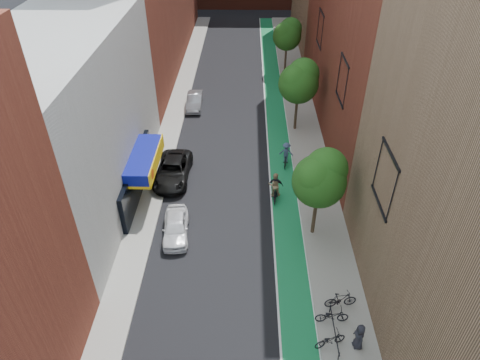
{
  "coord_description": "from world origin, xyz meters",
  "views": [
    {
      "loc": [
        1.15,
        -11.07,
        19.96
      ],
      "look_at": [
        0.68,
        13.92,
        1.5
      ],
      "focal_mm": 32.0,
      "sensor_mm": 36.0,
      "label": 1
    }
  ],
  "objects_px": {
    "parked_car_black": "(173,170)",
    "parked_car_silver": "(195,101)",
    "cyclist_lane_mid": "(275,189)",
    "parked_car_white": "(176,227)",
    "cyclist_lane_near": "(274,188)",
    "cyclist_lane_far": "(286,155)",
    "pedestrian": "(359,336)"
  },
  "relations": [
    {
      "from": "parked_car_white",
      "to": "parked_car_silver",
      "type": "bearing_deg",
      "value": 86.4
    },
    {
      "from": "cyclist_lane_near",
      "to": "cyclist_lane_mid",
      "type": "relative_size",
      "value": 1.02
    },
    {
      "from": "parked_car_black",
      "to": "cyclist_lane_far",
      "type": "height_order",
      "value": "cyclist_lane_far"
    },
    {
      "from": "parked_car_black",
      "to": "cyclist_lane_near",
      "type": "bearing_deg",
      "value": -16.02
    },
    {
      "from": "parked_car_silver",
      "to": "cyclist_lane_mid",
      "type": "distance_m",
      "value": 16.61
    },
    {
      "from": "parked_car_black",
      "to": "parked_car_silver",
      "type": "bearing_deg",
      "value": 89.26
    },
    {
      "from": "parked_car_silver",
      "to": "cyclist_lane_mid",
      "type": "relative_size",
      "value": 1.9
    },
    {
      "from": "pedestrian",
      "to": "cyclist_lane_near",
      "type": "bearing_deg",
      "value": -171.06
    },
    {
      "from": "parked_car_black",
      "to": "parked_car_silver",
      "type": "relative_size",
      "value": 1.31
    },
    {
      "from": "cyclist_lane_far",
      "to": "pedestrian",
      "type": "bearing_deg",
      "value": 108.94
    },
    {
      "from": "parked_car_silver",
      "to": "parked_car_white",
      "type": "bearing_deg",
      "value": -89.02
    },
    {
      "from": "cyclist_lane_mid",
      "to": "cyclist_lane_far",
      "type": "relative_size",
      "value": 1.06
    },
    {
      "from": "cyclist_lane_far",
      "to": "pedestrian",
      "type": "distance_m",
      "value": 16.74
    },
    {
      "from": "parked_car_black",
      "to": "parked_car_white",
      "type": "bearing_deg",
      "value": -78.99
    },
    {
      "from": "parked_car_white",
      "to": "parked_car_silver",
      "type": "relative_size",
      "value": 0.97
    },
    {
      "from": "parked_car_silver",
      "to": "pedestrian",
      "type": "xyz_separation_m",
      "value": [
        11.08,
        -26.84,
        0.27
      ]
    },
    {
      "from": "parked_car_white",
      "to": "cyclist_lane_near",
      "type": "relative_size",
      "value": 1.82
    },
    {
      "from": "parked_car_white",
      "to": "cyclist_lane_far",
      "type": "height_order",
      "value": "cyclist_lane_far"
    },
    {
      "from": "parked_car_black",
      "to": "cyclist_lane_mid",
      "type": "distance_m",
      "value": 8.26
    },
    {
      "from": "parked_car_black",
      "to": "parked_car_silver",
      "type": "xyz_separation_m",
      "value": [
        0.41,
        12.35,
        -0.07
      ]
    },
    {
      "from": "parked_car_black",
      "to": "cyclist_lane_far",
      "type": "xyz_separation_m",
      "value": [
        8.95,
        2.05,
        0.18
      ]
    },
    {
      "from": "cyclist_lane_far",
      "to": "parked_car_white",
      "type": "bearing_deg",
      "value": 57.19
    },
    {
      "from": "parked_car_black",
      "to": "cyclist_lane_mid",
      "type": "bearing_deg",
      "value": -16.38
    },
    {
      "from": "pedestrian",
      "to": "cyclist_lane_mid",
      "type": "bearing_deg",
      "value": -171.27
    },
    {
      "from": "parked_car_silver",
      "to": "cyclist_lane_near",
      "type": "height_order",
      "value": "cyclist_lane_near"
    },
    {
      "from": "cyclist_lane_near",
      "to": "parked_car_white",
      "type": "bearing_deg",
      "value": 28.36
    },
    {
      "from": "cyclist_lane_mid",
      "to": "parked_car_silver",
      "type": "bearing_deg",
      "value": -56.16
    },
    {
      "from": "parked_car_white",
      "to": "pedestrian",
      "type": "distance_m",
      "value": 13.2
    },
    {
      "from": "cyclist_lane_mid",
      "to": "cyclist_lane_far",
      "type": "height_order",
      "value": "cyclist_lane_mid"
    },
    {
      "from": "parked_car_white",
      "to": "pedestrian",
      "type": "relative_size",
      "value": 2.52
    },
    {
      "from": "parked_car_white",
      "to": "parked_car_black",
      "type": "relative_size",
      "value": 0.74
    },
    {
      "from": "parked_car_black",
      "to": "cyclist_lane_near",
      "type": "height_order",
      "value": "cyclist_lane_near"
    }
  ]
}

